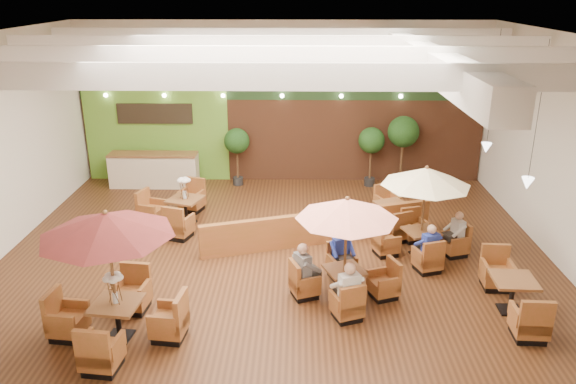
{
  "coord_description": "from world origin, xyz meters",
  "views": [
    {
      "loc": [
        0.56,
        -13.18,
        6.53
      ],
      "look_at": [
        0.3,
        0.5,
        1.5
      ],
      "focal_mm": 35.0,
      "sensor_mm": 36.0,
      "label": 1
    }
  ],
  "objects_px": {
    "booth_divider": "(320,228)",
    "diner_3": "(429,243)",
    "service_counter": "(154,170)",
    "diner_2": "(305,265)",
    "table_1": "(346,229)",
    "table_2": "(425,195)",
    "topiary_0": "(237,143)",
    "table_3": "(177,209)",
    "diner_1": "(342,249)",
    "topiary_2": "(403,135)",
    "table_0": "(110,254)",
    "diner_4": "(456,229)",
    "topiary_1": "(371,143)",
    "table_4": "(512,295)",
    "table_5": "(391,216)",
    "diner_0": "(348,285)"
  },
  "relations": [
    {
      "from": "service_counter",
      "to": "table_5",
      "type": "distance_m",
      "value": 8.36
    },
    {
      "from": "table_3",
      "to": "diner_1",
      "type": "bearing_deg",
      "value": -16.35
    },
    {
      "from": "service_counter",
      "to": "diner_3",
      "type": "relative_size",
      "value": 3.81
    },
    {
      "from": "topiary_0",
      "to": "diner_4",
      "type": "distance_m",
      "value": 8.18
    },
    {
      "from": "diner_1",
      "to": "diner_3",
      "type": "xyz_separation_m",
      "value": [
        2.11,
        0.36,
        0.0
      ]
    },
    {
      "from": "table_5",
      "to": "diner_3",
      "type": "bearing_deg",
      "value": -103.71
    },
    {
      "from": "table_2",
      "to": "table_3",
      "type": "xyz_separation_m",
      "value": [
        -6.67,
        1.92,
        -1.21
      ]
    },
    {
      "from": "booth_divider",
      "to": "topiary_2",
      "type": "relative_size",
      "value": 2.63
    },
    {
      "from": "topiary_2",
      "to": "topiary_0",
      "type": "bearing_deg",
      "value": -180.0
    },
    {
      "from": "diner_0",
      "to": "diner_2",
      "type": "height_order",
      "value": "diner_0"
    },
    {
      "from": "topiary_0",
      "to": "diner_2",
      "type": "bearing_deg",
      "value": -73.21
    },
    {
      "from": "service_counter",
      "to": "table_4",
      "type": "relative_size",
      "value": 1.14
    },
    {
      "from": "table_4",
      "to": "topiary_0",
      "type": "height_order",
      "value": "topiary_0"
    },
    {
      "from": "table_0",
      "to": "diner_3",
      "type": "bearing_deg",
      "value": 29.95
    },
    {
      "from": "diner_3",
      "to": "topiary_2",
      "type": "bearing_deg",
      "value": 62.07
    },
    {
      "from": "table_1",
      "to": "diner_3",
      "type": "xyz_separation_m",
      "value": [
        2.11,
        1.24,
        -0.9
      ]
    },
    {
      "from": "diner_0",
      "to": "diner_4",
      "type": "relative_size",
      "value": 1.15
    },
    {
      "from": "table_2",
      "to": "diner_2",
      "type": "xyz_separation_m",
      "value": [
        -2.99,
        -2.12,
        -0.89
      ]
    },
    {
      "from": "topiary_2",
      "to": "table_2",
      "type": "bearing_deg",
      "value": -94.14
    },
    {
      "from": "table_2",
      "to": "topiary_0",
      "type": "relative_size",
      "value": 1.24
    },
    {
      "from": "table_5",
      "to": "diner_4",
      "type": "xyz_separation_m",
      "value": [
        1.35,
        -1.78,
        0.39
      ]
    },
    {
      "from": "topiary_2",
      "to": "diner_0",
      "type": "relative_size",
      "value": 2.87
    },
    {
      "from": "table_2",
      "to": "topiary_1",
      "type": "xyz_separation_m",
      "value": [
        -0.67,
        5.37,
        -0.12
      ]
    },
    {
      "from": "table_4",
      "to": "diner_3",
      "type": "relative_size",
      "value": 3.34
    },
    {
      "from": "service_counter",
      "to": "table_2",
      "type": "xyz_separation_m",
      "value": [
        8.11,
        -5.17,
        1.08
      ]
    },
    {
      "from": "table_5",
      "to": "topiary_1",
      "type": "height_order",
      "value": "topiary_1"
    },
    {
      "from": "service_counter",
      "to": "diner_2",
      "type": "distance_m",
      "value": 8.91
    },
    {
      "from": "diner_1",
      "to": "diner_3",
      "type": "bearing_deg",
      "value": 172.18
    },
    {
      "from": "service_counter",
      "to": "table_0",
      "type": "height_order",
      "value": "table_0"
    },
    {
      "from": "service_counter",
      "to": "diner_4",
      "type": "distance_m",
      "value": 10.37
    },
    {
      "from": "table_1",
      "to": "table_3",
      "type": "relative_size",
      "value": 0.88
    },
    {
      "from": "table_4",
      "to": "table_2",
      "type": "bearing_deg",
      "value": 120.4
    },
    {
      "from": "diner_2",
      "to": "diner_3",
      "type": "xyz_separation_m",
      "value": [
        2.99,
        1.24,
        -0.02
      ]
    },
    {
      "from": "table_2",
      "to": "diner_3",
      "type": "xyz_separation_m",
      "value": [
        -0.0,
        -0.88,
        -0.91
      ]
    },
    {
      "from": "table_0",
      "to": "topiary_0",
      "type": "xyz_separation_m",
      "value": [
        1.41,
        9.12,
        -0.33
      ]
    },
    {
      "from": "table_4",
      "to": "diner_2",
      "type": "distance_m",
      "value": 4.44
    },
    {
      "from": "diner_1",
      "to": "diner_2",
      "type": "xyz_separation_m",
      "value": [
        -0.88,
        -0.88,
        0.03
      ]
    },
    {
      "from": "topiary_1",
      "to": "topiary_0",
      "type": "bearing_deg",
      "value": -180.0
    },
    {
      "from": "diner_3",
      "to": "table_2",
      "type": "bearing_deg",
      "value": 65.62
    },
    {
      "from": "table_5",
      "to": "diner_4",
      "type": "distance_m",
      "value": 2.27
    },
    {
      "from": "booth_divider",
      "to": "diner_2",
      "type": "distance_m",
      "value": 2.83
    },
    {
      "from": "booth_divider",
      "to": "diner_3",
      "type": "height_order",
      "value": "diner_3"
    },
    {
      "from": "table_2",
      "to": "table_3",
      "type": "height_order",
      "value": "table_2"
    },
    {
      "from": "table_2",
      "to": "diner_3",
      "type": "bearing_deg",
      "value": -108.18
    },
    {
      "from": "topiary_1",
      "to": "diner_3",
      "type": "distance_m",
      "value": 6.33
    },
    {
      "from": "topiary_0",
      "to": "diner_0",
      "type": "xyz_separation_m",
      "value": [
        3.13,
        -8.36,
        -0.72
      ]
    },
    {
      "from": "table_2",
      "to": "table_4",
      "type": "height_order",
      "value": "table_2"
    },
    {
      "from": "table_0",
      "to": "diner_4",
      "type": "relative_size",
      "value": 3.66
    },
    {
      "from": "booth_divider",
      "to": "diner_3",
      "type": "xyz_separation_m",
      "value": [
        2.56,
        -1.54,
        0.31
      ]
    },
    {
      "from": "table_1",
      "to": "diner_3",
      "type": "bearing_deg",
      "value": 9.51
    }
  ]
}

